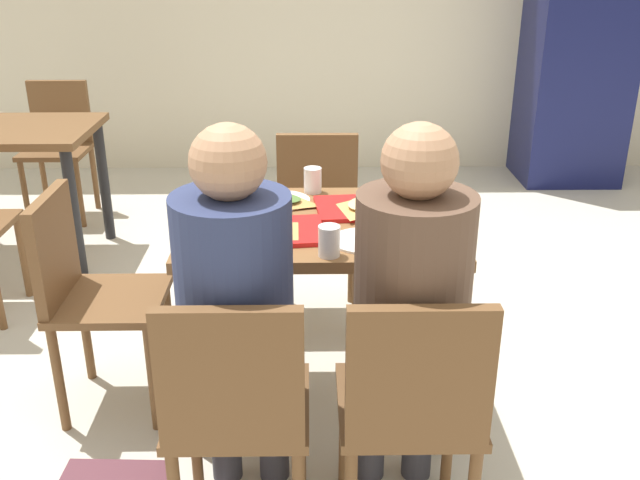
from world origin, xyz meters
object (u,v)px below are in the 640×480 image
chair_far_side (318,213)px  soda_can (435,202)px  plastic_cup_b (329,241)px  tray_red_far (365,207)px  plastic_cup_c (213,202)px  foil_bundle (203,210)px  paper_plate_near_edge (365,241)px  tray_red_near (271,232)px  pizza_slice_a (275,228)px  plastic_cup_a (313,180)px  chair_near_left (236,407)px  pizza_slice_b (362,205)px  paper_plate_center (281,201)px  background_table (12,151)px  chair_near_right (412,405)px  background_chair_far (59,139)px  pizza_slice_c (280,200)px  main_table (320,252)px  drink_fridge (578,52)px  chair_left_end (86,286)px  person_in_brown_jacket (410,302)px  person_in_red (237,303)px

chair_far_side → soda_can: 0.89m
plastic_cup_b → tray_red_far: bearing=70.8°
plastic_cup_b → plastic_cup_c: 0.55m
tray_red_far → foil_bundle: size_ratio=3.60×
chair_far_side → paper_plate_near_edge: size_ratio=3.93×
tray_red_near → soda_can: 0.60m
pizza_slice_a → plastic_cup_b: plastic_cup_b is taller
plastic_cup_a → plastic_cup_b: size_ratio=1.00×
plastic_cup_a → chair_far_side: bearing=86.8°
chair_near_left → plastic_cup_a: (0.22, 1.05, 0.31)m
soda_can → foil_bundle: 0.82m
chair_near_left → pizza_slice_b: chair_near_left is taller
paper_plate_center → plastic_cup_c: bearing=-149.0°
pizza_slice_b → background_table: (-1.81, 1.31, -0.16)m
chair_near_right → pizza_slice_b: bearing=95.8°
plastic_cup_b → background_table: bearing=134.5°
plastic_cup_a → background_chair_far: 2.47m
pizza_slice_c → paper_plate_center: bearing=82.8°
foil_bundle → plastic_cup_c: bearing=71.6°
main_table → tray_red_far: size_ratio=2.69×
pizza_slice_c → drink_fridge: bearing=52.5°
plastic_cup_b → pizza_slice_b: bearing=71.4°
main_table → pizza_slice_c: 0.27m
tray_red_far → plastic_cup_c: bearing=-174.4°
paper_plate_center → plastic_cup_a: bearing=42.0°
drink_fridge → chair_near_left: bearing=-120.8°
chair_near_left → chair_left_end: size_ratio=1.00×
pizza_slice_a → drink_fridge: 3.63m
chair_far_side → person_in_brown_jacket: person_in_brown_jacket is taller
chair_near_left → pizza_slice_c: (0.09, 0.92, 0.27)m
plastic_cup_c → soda_can: (0.80, -0.04, 0.01)m
main_table → person_in_red: person_in_red is taller
chair_far_side → person_in_red: (-0.24, -1.35, 0.25)m
chair_near_left → plastic_cup_b: plastic_cup_b is taller
chair_near_right → tray_red_near: bearing=123.6°
tray_red_near → plastic_cup_b: plastic_cup_b is taller
pizza_slice_a → soda_can: (0.57, 0.16, 0.04)m
chair_far_side → foil_bundle: foil_bundle is taller
pizza_slice_c → person_in_red: bearing=-96.8°
chair_near_right → person_in_red: bearing=163.8°
pizza_slice_a → soda_can: size_ratio=1.85×
plastic_cup_b → plastic_cup_a: bearing=94.5°
pizza_slice_a → plastic_cup_b: size_ratio=2.26×
chair_left_end → paper_plate_center: size_ratio=3.93×
pizza_slice_c → plastic_cup_c: plastic_cup_c is taller
pizza_slice_b → drink_fridge: drink_fridge is taller
chair_far_side → plastic_cup_c: 0.85m
pizza_slice_a → foil_bundle: (-0.26, 0.12, 0.03)m
tray_red_far → paper_plate_center: size_ratio=1.64×
pizza_slice_c → soda_can: bearing=-15.3°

